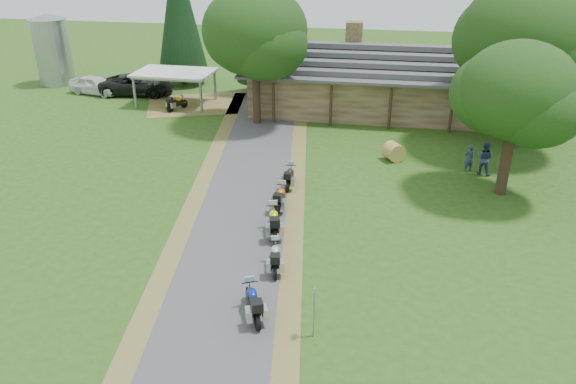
% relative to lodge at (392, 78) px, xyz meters
% --- Properties ---
extents(ground, '(120.00, 120.00, 0.00)m').
position_rel_lodge_xyz_m(ground, '(-6.00, -24.00, -2.45)').
color(ground, '#284C15').
rests_on(ground, ground).
extents(driveway, '(51.95, 51.95, 0.00)m').
position_rel_lodge_xyz_m(driveway, '(-6.50, -20.00, -2.45)').
color(driveway, '#414144').
rests_on(driveway, ground).
extents(lodge, '(21.40, 9.40, 4.90)m').
position_rel_lodge_xyz_m(lodge, '(0.00, 0.00, 0.00)').
color(lodge, brown).
rests_on(lodge, ground).
extents(silo, '(3.25, 3.25, 5.96)m').
position_rel_lodge_xyz_m(silo, '(-28.72, 2.55, 0.53)').
color(silo, gray).
rests_on(silo, ground).
extents(carport, '(5.90, 3.99, 2.53)m').
position_rel_lodge_xyz_m(carport, '(-16.35, -1.37, -1.19)').
color(carport, silver).
rests_on(carport, ground).
extents(car_white_sedan, '(3.55, 6.08, 1.90)m').
position_rel_lodge_xyz_m(car_white_sedan, '(-23.85, 0.10, -1.50)').
color(car_white_sedan, silver).
rests_on(car_white_sedan, ground).
extents(car_dark_suv, '(3.46, 6.70, 2.46)m').
position_rel_lodge_xyz_m(car_dark_suv, '(-20.41, 0.57, -1.22)').
color(car_dark_suv, black).
rests_on(car_dark_suv, ground).
extents(motorcycle_row_a, '(1.35, 1.99, 1.30)m').
position_rel_lodge_xyz_m(motorcycle_row_a, '(-4.37, -25.88, -1.80)').
color(motorcycle_row_a, navy).
rests_on(motorcycle_row_a, ground).
extents(motorcycle_row_b, '(0.92, 1.88, 1.23)m').
position_rel_lodge_xyz_m(motorcycle_row_b, '(-4.19, -22.78, -1.83)').
color(motorcycle_row_b, '#ADB0B6').
rests_on(motorcycle_row_b, ground).
extents(motorcycle_row_c, '(1.17, 2.16, 1.40)m').
position_rel_lodge_xyz_m(motorcycle_row_c, '(-4.81, -20.04, -1.75)').
color(motorcycle_row_c, yellow).
rests_on(motorcycle_row_c, ground).
extents(motorcycle_row_d, '(0.60, 1.85, 1.26)m').
position_rel_lodge_xyz_m(motorcycle_row_d, '(-5.01, -17.47, -1.82)').
color(motorcycle_row_d, orange).
rests_on(motorcycle_row_d, ground).
extents(motorcycle_row_e, '(0.64, 1.81, 1.22)m').
position_rel_lodge_xyz_m(motorcycle_row_e, '(-5.02, -14.86, -1.84)').
color(motorcycle_row_e, black).
rests_on(motorcycle_row_e, ground).
extents(motorcycle_carport_a, '(1.33, 1.84, 1.21)m').
position_rel_lodge_xyz_m(motorcycle_carport_a, '(-15.73, -2.91, -1.84)').
color(motorcycle_carport_a, '#D4A106').
rests_on(motorcycle_carport_a, ground).
extents(person_a, '(0.65, 0.59, 1.87)m').
position_rel_lodge_xyz_m(person_a, '(4.51, -11.07, -1.51)').
color(person_a, navy).
rests_on(person_a, ground).
extents(person_b, '(0.76, 0.66, 2.25)m').
position_rel_lodge_xyz_m(person_b, '(5.28, -11.36, -1.33)').
color(person_b, navy).
rests_on(person_b, ground).
extents(hay_bale, '(1.43, 1.40, 1.07)m').
position_rel_lodge_xyz_m(hay_bale, '(0.37, -10.14, -1.91)').
color(hay_bale, '#A38B3B').
rests_on(hay_bale, ground).
extents(sign_post, '(0.35, 0.06, 1.94)m').
position_rel_lodge_xyz_m(sign_post, '(-2.11, -26.60, -1.48)').
color(sign_post, gray).
rests_on(sign_post, ground).
extents(oak_lodge_left, '(6.97, 6.97, 10.20)m').
position_rel_lodge_xyz_m(oak_lodge_left, '(-9.12, -4.86, 2.65)').
color(oak_lodge_left, black).
rests_on(oak_lodge_left, ground).
extents(oak_lodge_right, '(7.95, 7.95, 11.11)m').
position_rel_lodge_xyz_m(oak_lodge_right, '(7.55, -6.68, 3.10)').
color(oak_lodge_right, black).
rests_on(oak_lodge_right, ground).
extents(oak_driveway, '(5.63, 5.63, 8.76)m').
position_rel_lodge_xyz_m(oak_driveway, '(5.89, -13.76, 1.93)').
color(oak_driveway, black).
rests_on(oak_driveway, ground).
extents(cedar_near, '(4.23, 4.23, 12.78)m').
position_rel_lodge_xyz_m(cedar_near, '(-10.37, 2.71, 3.94)').
color(cedar_near, black).
rests_on(cedar_near, ground).
extents(cedar_far, '(4.27, 4.27, 11.60)m').
position_rel_lodge_xyz_m(cedar_far, '(-17.81, 4.55, 3.35)').
color(cedar_far, black).
rests_on(cedar_far, ground).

